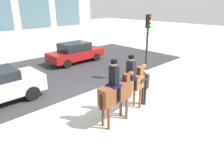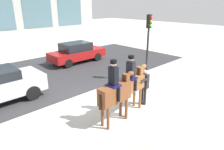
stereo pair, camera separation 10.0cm
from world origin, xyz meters
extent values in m
plane|color=#B2AFA8|center=(0.00, 0.00, 0.00)|extent=(80.00, 80.00, 0.00)
cube|color=#2D2D30|center=(0.00, 4.75, 0.00)|extent=(21.17, 8.50, 0.01)
cube|color=slate|center=(3.73, 12.83, 3.50)|extent=(2.98, 0.02, 2.94)
cube|color=slate|center=(7.45, 12.83, 3.50)|extent=(2.98, 0.02, 2.94)
cube|color=brown|center=(-0.57, -2.46, 1.23)|extent=(1.40, 0.47, 0.67)
cylinder|color=brown|center=(-0.08, -2.30, 0.45)|extent=(0.11, 0.11, 0.89)
cylinder|color=brown|center=(-0.07, -2.60, 0.45)|extent=(0.11, 0.11, 0.89)
cylinder|color=brown|center=(-1.08, -2.32, 0.45)|extent=(0.11, 0.11, 0.89)
cylinder|color=brown|center=(-1.07, -2.63, 0.45)|extent=(0.11, 0.11, 0.89)
cube|color=brown|center=(0.04, -2.45, 1.58)|extent=(0.21, 0.25, 0.51)
cube|color=#382314|center=(-0.08, -2.45, 1.60)|extent=(0.04, 0.08, 0.46)
ellipsoid|color=brown|center=(0.32, -2.44, 1.79)|extent=(0.33, 0.21, 0.19)
cube|color=silver|center=(0.41, -2.44, 1.81)|extent=(0.12, 0.05, 0.08)
cylinder|color=#382314|center=(-1.31, -2.48, 1.12)|extent=(0.09, 0.09, 0.55)
cube|color=#14144C|center=(-0.64, -2.46, 1.58)|extent=(0.43, 0.49, 0.05)
cube|color=black|center=(-0.64, -2.46, 1.94)|extent=(0.23, 0.32, 0.66)
sphere|color=#D1A889|center=(-0.64, -2.46, 2.39)|extent=(0.22, 0.22, 0.22)
cylinder|color=black|center=(-0.64, -2.46, 2.46)|extent=(0.24, 0.24, 0.12)
cylinder|color=black|center=(-0.65, -2.19, 1.29)|extent=(0.11, 0.11, 0.53)
cylinder|color=black|center=(-0.64, -2.73, 1.29)|extent=(0.11, 0.11, 0.53)
cube|color=brown|center=(0.52, -2.32, 1.23)|extent=(1.36, 0.55, 0.57)
cylinder|color=brown|center=(0.98, -2.12, 0.47)|extent=(0.11, 0.11, 0.95)
cylinder|color=brown|center=(1.01, -2.43, 0.47)|extent=(0.11, 0.11, 0.95)
cylinder|color=brown|center=(0.03, -2.20, 0.47)|extent=(0.11, 0.11, 0.95)
cylinder|color=brown|center=(0.05, -2.51, 0.47)|extent=(0.11, 0.11, 0.95)
cube|color=brown|center=(1.10, -2.27, 1.58)|extent=(0.22, 0.26, 0.53)
cube|color=#382314|center=(0.98, -2.28, 1.60)|extent=(0.05, 0.08, 0.47)
ellipsoid|color=brown|center=(1.39, -2.24, 1.79)|extent=(0.35, 0.23, 0.20)
cube|color=silver|center=(1.49, -2.24, 1.81)|extent=(0.13, 0.06, 0.08)
cylinder|color=#382314|center=(-0.19, -2.38, 1.13)|extent=(0.09, 0.09, 0.55)
cube|color=#14144C|center=(0.45, -2.32, 1.54)|extent=(0.44, 0.51, 0.05)
cube|color=black|center=(0.45, -2.32, 1.89)|extent=(0.25, 0.34, 0.65)
sphere|color=#D1A889|center=(0.45, -2.32, 2.33)|extent=(0.22, 0.22, 0.22)
cylinder|color=black|center=(0.45, -2.32, 2.40)|extent=(0.24, 0.24, 0.12)
cylinder|color=black|center=(0.43, -2.05, 1.29)|extent=(0.11, 0.11, 0.45)
cylinder|color=black|center=(0.47, -2.59, 1.29)|extent=(0.11, 0.11, 0.45)
cylinder|color=#232328|center=(1.41, -2.38, 0.41)|extent=(0.13, 0.13, 0.81)
cylinder|color=#232328|center=(1.40, -2.23, 0.41)|extent=(0.13, 0.13, 0.81)
cube|color=#232328|center=(1.41, -2.31, 1.14)|extent=(0.25, 0.42, 0.65)
sphere|color=#D1A889|center=(1.41, -2.31, 1.56)|extent=(0.20, 0.20, 0.20)
cube|color=#232328|center=(1.15, -2.51, 1.32)|extent=(0.56, 0.13, 0.09)
cone|color=orange|center=(0.80, -2.53, 1.32)|extent=(0.18, 0.06, 0.04)
cylinder|color=black|center=(-2.03, 1.63, 0.35)|extent=(0.70, 0.23, 0.70)
cylinder|color=black|center=(-2.03, 3.38, 0.35)|extent=(0.70, 0.23, 0.70)
cube|color=maroon|center=(3.26, 5.59, 0.63)|extent=(4.35, 1.76, 0.62)
cube|color=black|center=(3.15, 5.59, 1.24)|extent=(2.17, 1.55, 0.61)
cylinder|color=black|center=(4.61, 4.78, 0.32)|extent=(0.63, 0.21, 0.63)
cylinder|color=black|center=(4.61, 6.40, 0.32)|extent=(0.63, 0.21, 0.63)
cylinder|color=black|center=(1.91, 4.78, 0.32)|extent=(0.63, 0.21, 0.63)
cylinder|color=black|center=(1.91, 6.40, 0.32)|extent=(0.63, 0.21, 0.63)
cylinder|color=black|center=(3.86, -0.59, 1.55)|extent=(0.11, 0.11, 3.09)
cube|color=black|center=(3.86, -0.59, 3.45)|extent=(0.24, 0.19, 0.72)
sphere|color=red|center=(3.86, -0.71, 3.67)|extent=(0.15, 0.15, 0.15)
sphere|color=orange|center=(3.86, -0.71, 3.45)|extent=(0.15, 0.15, 0.15)
sphere|color=green|center=(3.86, -0.71, 3.23)|extent=(0.15, 0.15, 0.15)
camera|label=1|loc=(-5.36, -7.16, 4.37)|focal=32.00mm
camera|label=2|loc=(-5.29, -7.23, 4.37)|focal=32.00mm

